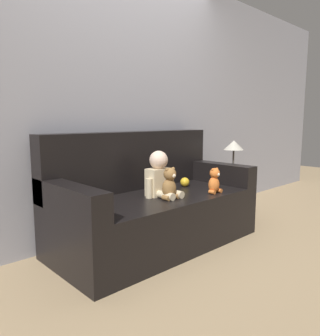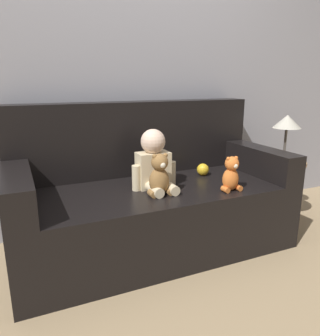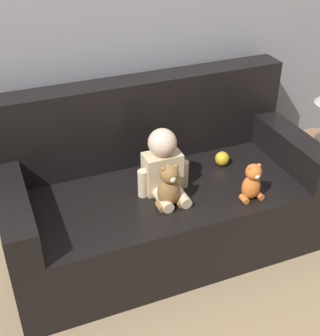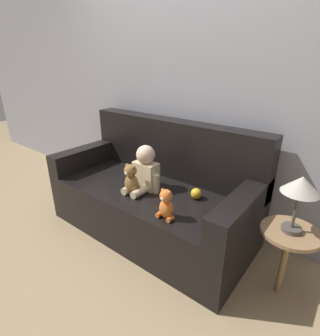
{
  "view_description": "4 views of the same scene",
  "coord_description": "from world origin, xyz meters",
  "px_view_note": "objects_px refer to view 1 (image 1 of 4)",
  "views": [
    {
      "loc": [
        -1.89,
        -2.05,
        1.1
      ],
      "look_at": [
        0.02,
        -0.01,
        0.69
      ],
      "focal_mm": 35.0,
      "sensor_mm": 36.0,
      "label": 1
    },
    {
      "loc": [
        -0.82,
        -1.94,
        1.14
      ],
      "look_at": [
        0.03,
        -0.05,
        0.58
      ],
      "focal_mm": 35.0,
      "sensor_mm": 36.0,
      "label": 2
    },
    {
      "loc": [
        -0.85,
        -2.08,
        2.02
      ],
      "look_at": [
        -0.01,
        0.01,
        0.57
      ],
      "focal_mm": 50.0,
      "sensor_mm": 36.0,
      "label": 3
    },
    {
      "loc": [
        1.36,
        -1.57,
        1.5
      ],
      "look_at": [
        0.13,
        -0.02,
        0.67
      ],
      "focal_mm": 28.0,
      "sensor_mm": 36.0,
      "label": 4
    }
  ],
  "objects_px": {
    "couch": "(152,206)",
    "toy_ball": "(185,182)",
    "plush_toy_side": "(214,181)",
    "teddy_bear_brown": "(170,184)",
    "side_table": "(233,161)",
    "person_baby": "(160,177)"
  },
  "relations": [
    {
      "from": "toy_ball",
      "to": "side_table",
      "type": "relative_size",
      "value": 0.1
    },
    {
      "from": "teddy_bear_brown",
      "to": "plush_toy_side",
      "type": "relative_size",
      "value": 1.16
    },
    {
      "from": "couch",
      "to": "toy_ball",
      "type": "relative_size",
      "value": 20.6
    },
    {
      "from": "plush_toy_side",
      "to": "side_table",
      "type": "bearing_deg",
      "value": 22.75
    },
    {
      "from": "couch",
      "to": "person_baby",
      "type": "xyz_separation_m",
      "value": [
        -0.01,
        -0.11,
        0.28
      ]
    },
    {
      "from": "toy_ball",
      "to": "side_table",
      "type": "bearing_deg",
      "value": -4.71
    },
    {
      "from": "couch",
      "to": "plush_toy_side",
      "type": "distance_m",
      "value": 0.59
    },
    {
      "from": "teddy_bear_brown",
      "to": "toy_ball",
      "type": "xyz_separation_m",
      "value": [
        0.47,
        0.26,
        -0.08
      ]
    },
    {
      "from": "couch",
      "to": "toy_ball",
      "type": "bearing_deg",
      "value": 0.73
    },
    {
      "from": "person_baby",
      "to": "teddy_bear_brown",
      "type": "height_order",
      "value": "person_baby"
    },
    {
      "from": "couch",
      "to": "teddy_bear_brown",
      "type": "relative_size",
      "value": 7.0
    },
    {
      "from": "plush_toy_side",
      "to": "toy_ball",
      "type": "xyz_separation_m",
      "value": [
        0.02,
        0.37,
        -0.06
      ]
    },
    {
      "from": "couch",
      "to": "person_baby",
      "type": "bearing_deg",
      "value": -96.46
    },
    {
      "from": "person_baby",
      "to": "teddy_bear_brown",
      "type": "xyz_separation_m",
      "value": [
        -0.03,
        -0.14,
        -0.04
      ]
    },
    {
      "from": "couch",
      "to": "toy_ball",
      "type": "height_order",
      "value": "couch"
    },
    {
      "from": "teddy_bear_brown",
      "to": "side_table",
      "type": "bearing_deg",
      "value": 9.51
    },
    {
      "from": "couch",
      "to": "teddy_bear_brown",
      "type": "bearing_deg",
      "value": -98.51
    },
    {
      "from": "toy_ball",
      "to": "plush_toy_side",
      "type": "bearing_deg",
      "value": -93.32
    },
    {
      "from": "plush_toy_side",
      "to": "toy_ball",
      "type": "distance_m",
      "value": 0.38
    },
    {
      "from": "teddy_bear_brown",
      "to": "plush_toy_side",
      "type": "height_order",
      "value": "teddy_bear_brown"
    },
    {
      "from": "couch",
      "to": "person_baby",
      "type": "height_order",
      "value": "couch"
    },
    {
      "from": "couch",
      "to": "person_baby",
      "type": "distance_m",
      "value": 0.3
    }
  ]
}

